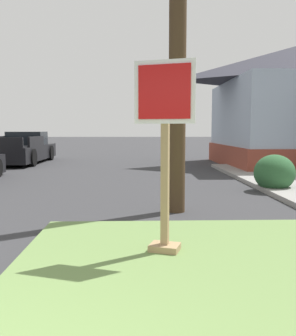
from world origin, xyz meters
The scene contains 5 objects.
grass_corner_patch centered at (2.28, 1.88, 0.04)m, with size 4.51×5.71×0.08m, color #668447.
stop_sign centered at (1.78, 3.20, 1.23)m, with size 0.71×0.38×2.32m.
manhole_cover centered at (0.77, 2.70, 0.01)m, with size 0.70×0.70×0.02m, color black.
pickup_truck_black centered at (-3.95, 16.53, 0.62)m, with size 2.05×5.56×1.48m.
shrub_by_curb centered at (4.98, 8.08, 0.47)m, with size 1.03×1.03×0.95m, color #2B5931.
Camera 1 is at (1.44, -1.27, 1.58)m, focal length 39.68 mm.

